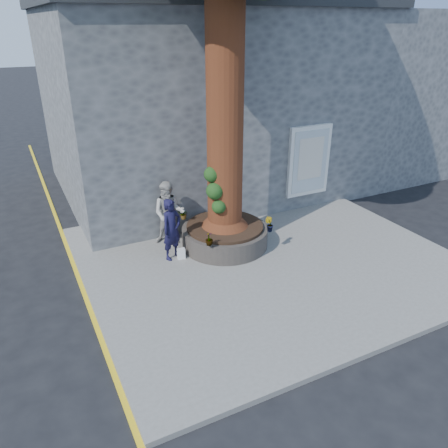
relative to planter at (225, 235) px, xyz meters
name	(u,v)px	position (x,y,z in m)	size (l,w,h in m)	color
ground	(233,293)	(-0.80, -2.00, -0.41)	(120.00, 120.00, 0.00)	black
pavement	(266,257)	(0.70, -1.00, -0.35)	(9.00, 8.00, 0.12)	slate
yellow_line	(88,305)	(-3.85, -1.00, -0.41)	(0.10, 30.00, 0.01)	yellow
stone_shop	(202,98)	(1.70, 5.20, 2.75)	(10.30, 8.30, 6.30)	#4E5053
neighbour_shop	(371,88)	(9.70, 5.20, 2.59)	(6.00, 8.00, 6.00)	#4E5053
planter	(225,235)	(0.00, 0.00, 0.00)	(2.30, 2.30, 0.60)	black
man	(172,229)	(-1.50, -0.02, 0.51)	(0.59, 0.38, 1.61)	black
woman	(169,213)	(-1.26, 0.81, 0.58)	(0.85, 0.66, 1.75)	#A9A7A2
shopping_bag	(181,254)	(-1.33, -0.17, -0.15)	(0.20, 0.12, 0.28)	white
plant_a	(183,213)	(-0.85, 0.85, 0.49)	(0.19, 0.13, 0.36)	gray
plant_b	(269,224)	(0.85, -0.85, 0.50)	(0.21, 0.21, 0.38)	gray
plant_c	(209,239)	(-0.85, -0.85, 0.47)	(0.19, 0.19, 0.33)	gray
plant_d	(184,214)	(-0.83, 0.85, 0.45)	(0.26, 0.23, 0.29)	gray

